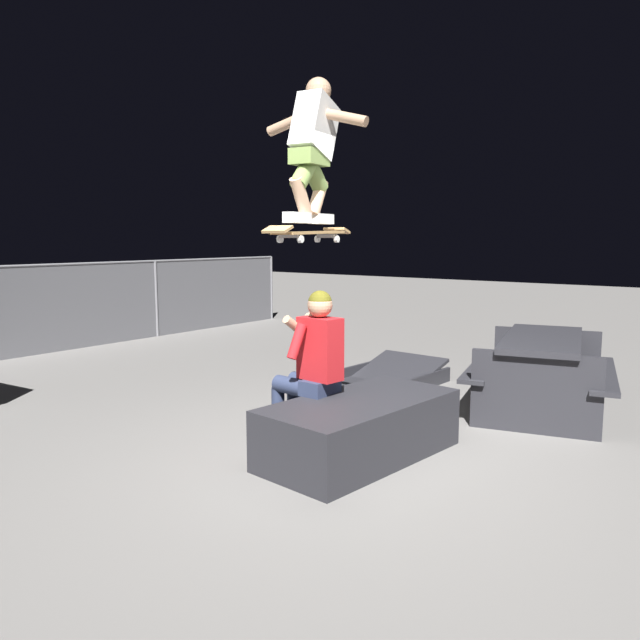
# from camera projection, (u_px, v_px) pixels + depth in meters

# --- Properties ---
(ground_plane) EXTENTS (40.00, 40.00, 0.00)m
(ground_plane) POSITION_uv_depth(u_px,v_px,m) (345.00, 461.00, 4.76)
(ground_plane) COLOR slate
(ledge_box_main) EXTENTS (1.70, 0.96, 0.46)m
(ledge_box_main) POSITION_uv_depth(u_px,v_px,m) (360.00, 428.00, 4.81)
(ledge_box_main) COLOR #28282D
(ledge_box_main) RESTS_ON ground
(person_sitting_on_ledge) EXTENTS (0.60, 0.77, 1.30)m
(person_sitting_on_ledge) POSITION_uv_depth(u_px,v_px,m) (311.00, 361.00, 4.99)
(person_sitting_on_ledge) COLOR #2D3856
(person_sitting_on_ledge) RESTS_ON ground
(skateboard) EXTENTS (1.04, 0.33, 0.13)m
(skateboard) POSITION_uv_depth(u_px,v_px,m) (310.00, 233.00, 4.79)
(skateboard) COLOR #AD8451
(skater_airborne) EXTENTS (0.63, 0.89, 1.12)m
(skater_airborne) POSITION_uv_depth(u_px,v_px,m) (313.00, 143.00, 4.75)
(skater_airborne) COLOR white
(kicker_ramp) EXTENTS (1.27, 1.01, 0.36)m
(kicker_ramp) POSITION_uv_depth(u_px,v_px,m) (390.00, 379.00, 7.27)
(kicker_ramp) COLOR #28282D
(kicker_ramp) RESTS_ON ground
(picnic_table_back) EXTENTS (1.98, 1.71, 0.75)m
(picnic_table_back) POSITION_uv_depth(u_px,v_px,m) (542.00, 362.00, 6.06)
(picnic_table_back) COLOR #28282D
(picnic_table_back) RESTS_ON ground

